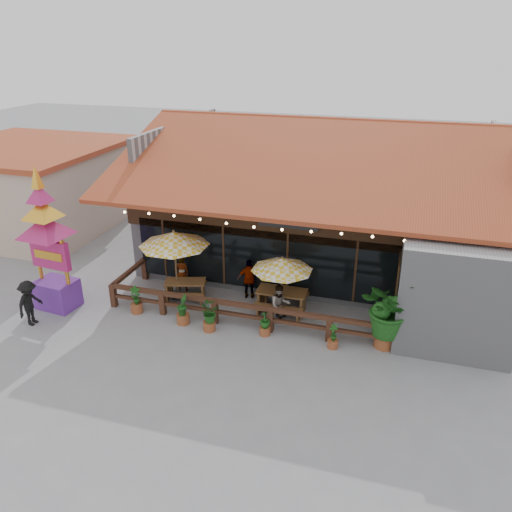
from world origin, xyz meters
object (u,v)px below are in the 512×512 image
(tropical_plant, at_px, (388,309))
(umbrella_left, at_px, (174,239))
(pedestrian, at_px, (30,303))
(umbrella_right, at_px, (282,264))
(picnic_table_right, at_px, (282,297))
(picnic_table_left, at_px, (185,287))
(thai_sign_tower, at_px, (46,230))

(tropical_plant, bearing_deg, umbrella_left, 172.01)
(umbrella_left, distance_m, pedestrian, 5.39)
(umbrella_left, height_order, umbrella_right, umbrella_left)
(picnic_table_right, height_order, tropical_plant, tropical_plant)
(umbrella_left, bearing_deg, tropical_plant, -7.99)
(picnic_table_left, xyz_separation_m, thai_sign_tower, (-4.26, -1.93, 2.53))
(umbrella_left, relative_size, tropical_plant, 1.39)
(tropical_plant, bearing_deg, pedestrian, -169.91)
(umbrella_left, bearing_deg, umbrella_right, -2.17)
(tropical_plant, distance_m, pedestrian, 12.02)
(umbrella_right, xyz_separation_m, picnic_table_left, (-3.80, 0.20, -1.53))
(umbrella_left, distance_m, picnic_table_right, 4.46)
(picnic_table_left, distance_m, tropical_plant, 7.62)
(picnic_table_right, distance_m, tropical_plant, 4.01)
(umbrella_left, bearing_deg, picnic_table_right, 1.92)
(umbrella_right, xyz_separation_m, picnic_table_right, (-0.05, 0.29, -1.44))
(thai_sign_tower, bearing_deg, tropical_plant, 3.86)
(umbrella_left, height_order, thai_sign_tower, thai_sign_tower)
(picnic_table_right, relative_size, tropical_plant, 0.74)
(picnic_table_left, relative_size, picnic_table_right, 1.02)
(picnic_table_left, height_order, pedestrian, pedestrian)
(picnic_table_left, xyz_separation_m, picnic_table_right, (3.75, 0.09, 0.08))
(picnic_table_right, xyz_separation_m, thai_sign_tower, (-8.01, -2.02, 2.45))
(picnic_table_right, bearing_deg, thai_sign_tower, -165.84)
(picnic_table_right, bearing_deg, umbrella_left, -178.08)
(picnic_table_left, relative_size, tropical_plant, 0.75)
(thai_sign_tower, relative_size, tropical_plant, 2.34)
(umbrella_left, bearing_deg, pedestrian, -141.61)
(umbrella_left, xyz_separation_m, umbrella_right, (4.11, -0.16, -0.41))
(thai_sign_tower, bearing_deg, umbrella_left, 25.52)
(umbrella_left, height_order, tropical_plant, umbrella_left)
(picnic_table_right, bearing_deg, tropical_plant, -18.24)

